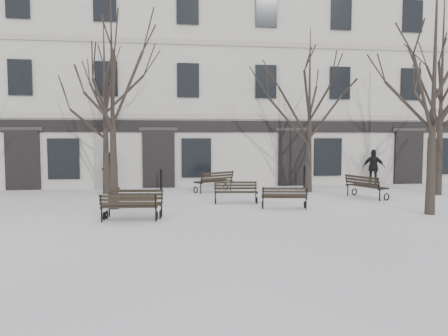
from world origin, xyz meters
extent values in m
plane|color=white|center=(0.00, 0.00, 0.00)|extent=(100.00, 100.00, 0.00)
cube|color=beige|center=(0.00, 13.00, 5.50)|extent=(40.00, 10.00, 11.00)
cube|color=#A19C93|center=(0.00, 7.97, 3.60)|extent=(40.00, 0.12, 0.25)
cube|color=#A19C93|center=(0.00, 7.97, 7.30)|extent=(40.00, 0.12, 0.25)
cube|color=black|center=(0.00, 7.96, 3.10)|extent=(40.00, 0.10, 0.60)
cube|color=black|center=(-10.00, 7.94, 1.45)|extent=(1.60, 0.22, 2.90)
cube|color=#2D2B28|center=(-10.00, 7.90, 2.95)|extent=(1.90, 0.08, 0.18)
cube|color=black|center=(-8.10, 7.95, 1.50)|extent=(1.50, 0.14, 2.00)
cube|color=black|center=(-3.50, 7.94, 1.45)|extent=(1.60, 0.22, 2.90)
cube|color=#2D2B28|center=(-3.50, 7.90, 2.95)|extent=(1.90, 0.08, 0.18)
cube|color=black|center=(-1.60, 7.95, 1.50)|extent=(1.50, 0.14, 2.00)
cube|color=black|center=(3.50, 7.94, 1.45)|extent=(1.60, 0.22, 2.90)
cube|color=#2D2B28|center=(3.50, 7.90, 2.95)|extent=(1.90, 0.08, 0.18)
cube|color=black|center=(5.40, 7.95, 1.50)|extent=(1.50, 0.14, 2.00)
cube|color=black|center=(10.00, 7.94, 1.45)|extent=(1.60, 0.22, 2.90)
cube|color=#2D2B28|center=(10.00, 7.90, 2.95)|extent=(1.90, 0.08, 0.18)
cube|color=black|center=(11.90, 7.95, 1.50)|extent=(1.50, 0.14, 2.00)
cube|color=black|center=(-10.00, 7.95, 5.40)|extent=(1.10, 0.14, 1.70)
cube|color=black|center=(-10.00, 7.95, 9.00)|extent=(1.10, 0.14, 1.70)
cube|color=black|center=(-6.00, 7.95, 5.40)|extent=(1.10, 0.14, 1.70)
cube|color=black|center=(-6.00, 7.95, 9.00)|extent=(1.10, 0.14, 1.70)
cube|color=black|center=(-2.00, 7.95, 5.40)|extent=(1.10, 0.14, 1.70)
cube|color=black|center=(-2.00, 7.95, 9.00)|extent=(1.10, 0.14, 1.70)
cube|color=black|center=(2.00, 7.95, 5.40)|extent=(1.10, 0.14, 1.70)
cube|color=black|center=(2.00, 7.95, 9.00)|extent=(1.10, 0.14, 1.70)
cube|color=black|center=(6.00, 7.95, 5.40)|extent=(1.10, 0.14, 1.70)
cube|color=black|center=(6.00, 7.95, 9.00)|extent=(1.10, 0.14, 1.70)
cube|color=black|center=(10.00, 7.95, 5.40)|extent=(1.10, 0.14, 1.70)
cube|color=black|center=(10.00, 7.95, 9.00)|extent=(1.10, 0.14, 1.70)
cone|color=black|center=(-5.03, 1.62, 1.53)|extent=(0.34, 0.34, 3.06)
cone|color=black|center=(5.49, -0.97, 1.75)|extent=(0.34, 0.34, 3.49)
cone|color=black|center=(-5.82, 5.88, 1.68)|extent=(0.34, 0.34, 3.35)
cone|color=black|center=(3.41, 5.22, 1.58)|extent=(0.34, 0.34, 3.16)
cone|color=black|center=(8.79, 3.49, 1.90)|extent=(0.34, 0.34, 3.80)
torus|color=black|center=(-5.05, -0.33, 0.14)|extent=(0.08, 0.29, 0.29)
cylinder|color=black|center=(-5.01, 0.02, 0.22)|extent=(0.05, 0.05, 0.44)
cube|color=black|center=(-5.03, -0.16, 0.44)|extent=(0.11, 0.54, 0.05)
torus|color=black|center=(-3.38, -0.51, 0.14)|extent=(0.08, 0.29, 0.29)
cylinder|color=black|center=(-3.34, -0.15, 0.22)|extent=(0.05, 0.05, 0.44)
cube|color=black|center=(-3.36, -0.33, 0.44)|extent=(0.11, 0.54, 0.05)
cube|color=black|center=(-4.22, -0.46, 0.46)|extent=(1.77, 0.27, 0.03)
cube|color=black|center=(-4.20, -0.32, 0.46)|extent=(1.77, 0.27, 0.03)
cube|color=black|center=(-4.19, -0.18, 0.46)|extent=(1.77, 0.27, 0.03)
cube|color=black|center=(-4.18, -0.05, 0.46)|extent=(1.77, 0.27, 0.03)
cube|color=black|center=(-4.17, -0.01, 0.59)|extent=(1.77, 0.22, 0.09)
cube|color=black|center=(-4.17, 0.01, 0.71)|extent=(1.77, 0.22, 0.09)
cube|color=black|center=(-4.17, 0.03, 0.83)|extent=(1.77, 0.22, 0.09)
cylinder|color=black|center=(-5.00, 0.10, 0.64)|extent=(0.05, 0.14, 0.49)
cylinder|color=black|center=(-3.34, -0.08, 0.64)|extent=(0.05, 0.14, 0.49)
torus|color=black|center=(-3.49, -0.64, 0.13)|extent=(0.07, 0.28, 0.28)
cylinder|color=black|center=(-3.51, -0.98, 0.21)|extent=(0.05, 0.05, 0.43)
cube|color=black|center=(-3.50, -0.81, 0.43)|extent=(0.09, 0.53, 0.05)
torus|color=black|center=(-5.10, -0.53, 0.13)|extent=(0.07, 0.28, 0.28)
cylinder|color=black|center=(-5.13, -0.87, 0.21)|extent=(0.05, 0.05, 0.43)
cube|color=black|center=(-5.12, -0.70, 0.43)|extent=(0.09, 0.53, 0.05)
cube|color=black|center=(-4.29, -0.55, 0.45)|extent=(1.72, 0.21, 0.03)
cube|color=black|center=(-4.30, -0.68, 0.45)|extent=(1.72, 0.21, 0.03)
cube|color=black|center=(-4.31, -0.81, 0.45)|extent=(1.72, 0.21, 0.03)
cube|color=black|center=(-4.32, -0.95, 0.45)|extent=(1.72, 0.21, 0.03)
cube|color=black|center=(-4.32, -0.98, 0.57)|extent=(1.71, 0.16, 0.09)
cube|color=black|center=(-4.33, -1.00, 0.69)|extent=(1.71, 0.16, 0.09)
cube|color=black|center=(-4.33, -1.02, 0.80)|extent=(1.71, 0.16, 0.09)
cylinder|color=black|center=(-3.52, -1.06, 0.62)|extent=(0.05, 0.14, 0.47)
cylinder|color=black|center=(-5.13, -0.94, 0.62)|extent=(0.05, 0.14, 0.47)
torus|color=black|center=(1.78, 0.83, 0.13)|extent=(0.09, 0.26, 0.26)
cylinder|color=black|center=(1.72, 0.51, 0.20)|extent=(0.04, 0.04, 0.40)
cube|color=black|center=(1.75, 0.67, 0.40)|extent=(0.13, 0.49, 0.04)
torus|color=black|center=(0.27, 1.09, 0.13)|extent=(0.09, 0.26, 0.26)
cylinder|color=black|center=(0.22, 0.77, 0.20)|extent=(0.04, 0.04, 0.40)
cube|color=black|center=(0.25, 0.93, 0.40)|extent=(0.13, 0.49, 0.04)
cube|color=black|center=(1.03, 1.00, 0.42)|extent=(1.60, 0.35, 0.03)
cube|color=black|center=(1.01, 0.87, 0.42)|extent=(1.60, 0.35, 0.03)
cube|color=black|center=(0.99, 0.75, 0.42)|extent=(1.60, 0.35, 0.03)
cube|color=black|center=(0.97, 0.62, 0.42)|extent=(1.60, 0.35, 0.03)
cube|color=black|center=(0.96, 0.59, 0.54)|extent=(1.60, 0.31, 0.08)
cube|color=black|center=(0.96, 0.57, 0.65)|extent=(1.60, 0.31, 0.08)
cube|color=black|center=(0.95, 0.55, 0.75)|extent=(1.60, 0.31, 0.08)
cylinder|color=black|center=(1.71, 0.44, 0.58)|extent=(0.06, 0.13, 0.45)
cylinder|color=black|center=(0.21, 0.70, 0.58)|extent=(0.06, 0.13, 0.45)
torus|color=black|center=(-1.30, 2.20, 0.13)|extent=(0.07, 0.27, 0.27)
cylinder|color=black|center=(-1.27, 2.54, 0.21)|extent=(0.05, 0.05, 0.42)
cube|color=black|center=(-1.29, 2.37, 0.42)|extent=(0.09, 0.52, 0.05)
torus|color=black|center=(0.27, 2.05, 0.13)|extent=(0.07, 0.27, 0.27)
cylinder|color=black|center=(0.31, 2.39, 0.21)|extent=(0.05, 0.05, 0.42)
cube|color=black|center=(0.29, 2.22, 0.42)|extent=(0.09, 0.52, 0.05)
cube|color=black|center=(-0.52, 2.09, 0.44)|extent=(1.68, 0.24, 0.03)
cube|color=black|center=(-0.51, 2.22, 0.44)|extent=(1.68, 0.24, 0.03)
cube|color=black|center=(-0.49, 2.35, 0.44)|extent=(1.68, 0.24, 0.03)
cube|color=black|center=(-0.48, 2.48, 0.44)|extent=(1.68, 0.24, 0.03)
cube|color=black|center=(-0.48, 2.52, 0.56)|extent=(1.67, 0.19, 0.08)
cube|color=black|center=(-0.48, 2.54, 0.67)|extent=(1.67, 0.19, 0.08)
cube|color=black|center=(-0.47, 2.56, 0.78)|extent=(1.67, 0.19, 0.08)
cylinder|color=black|center=(-1.27, 2.61, 0.61)|extent=(0.05, 0.14, 0.46)
cylinder|color=black|center=(0.31, 2.46, 0.61)|extent=(0.05, 0.14, 0.46)
torus|color=black|center=(-0.29, 6.59, 0.15)|extent=(0.21, 0.29, 0.31)
cylinder|color=black|center=(-0.08, 6.27, 0.24)|extent=(0.05, 0.05, 0.48)
cube|color=black|center=(-0.18, 6.43, 0.48)|extent=(0.37, 0.52, 0.05)
torus|color=black|center=(-1.82, 5.60, 0.15)|extent=(0.21, 0.29, 0.31)
cylinder|color=black|center=(-1.61, 5.28, 0.24)|extent=(0.05, 0.05, 0.48)
cube|color=black|center=(-1.71, 5.44, 0.48)|extent=(0.37, 0.52, 0.05)
cube|color=black|center=(-1.08, 6.13, 0.50)|extent=(1.67, 1.13, 0.04)
cube|color=black|center=(-1.00, 6.01, 0.50)|extent=(1.67, 1.13, 0.04)
cube|color=black|center=(-0.91, 5.88, 0.50)|extent=(1.67, 1.13, 0.04)
cube|color=black|center=(-0.83, 5.76, 0.50)|extent=(1.67, 1.13, 0.04)
cube|color=black|center=(-0.81, 5.72, 0.64)|extent=(1.64, 1.08, 0.10)
cube|color=black|center=(-0.80, 5.70, 0.77)|extent=(1.64, 1.08, 0.10)
cube|color=black|center=(-0.78, 5.68, 0.90)|extent=(1.64, 1.08, 0.10)
cylinder|color=black|center=(-0.03, 6.20, 0.70)|extent=(0.12, 0.15, 0.53)
cylinder|color=black|center=(-1.56, 5.21, 0.70)|extent=(0.12, 0.15, 0.53)
torus|color=black|center=(5.65, 2.18, 0.15)|extent=(0.31, 0.15, 0.31)
cylinder|color=black|center=(5.29, 2.05, 0.24)|extent=(0.05, 0.05, 0.48)
cube|color=black|center=(5.47, 2.12, 0.48)|extent=(0.57, 0.24, 0.05)
torus|color=black|center=(5.07, 3.89, 0.15)|extent=(0.31, 0.15, 0.31)
cylinder|color=black|center=(4.71, 3.76, 0.24)|extent=(0.05, 0.05, 0.48)
cube|color=black|center=(4.89, 3.83, 0.48)|extent=(0.57, 0.24, 0.05)
cube|color=black|center=(5.40, 3.05, 0.50)|extent=(0.71, 1.84, 0.04)
cube|color=black|center=(5.26, 3.00, 0.50)|extent=(0.71, 1.84, 0.04)
cube|color=black|center=(5.12, 2.95, 0.50)|extent=(0.71, 1.84, 0.04)
cube|color=black|center=(4.98, 2.90, 0.50)|extent=(0.71, 1.84, 0.04)
cube|color=black|center=(4.94, 2.89, 0.64)|extent=(0.66, 1.82, 0.10)
cube|color=black|center=(4.92, 2.88, 0.77)|extent=(0.66, 1.82, 0.10)
cube|color=black|center=(4.89, 2.87, 0.89)|extent=(0.66, 1.82, 0.10)
cylinder|color=black|center=(5.21, 2.03, 0.69)|extent=(0.16, 0.09, 0.53)
cylinder|color=black|center=(4.62, 3.74, 0.69)|extent=(0.16, 0.09, 0.53)
cylinder|color=black|center=(-3.39, 7.07, 0.46)|extent=(0.11, 0.11, 0.91)
sphere|color=black|center=(-3.39, 7.07, 0.93)|extent=(0.13, 0.13, 0.13)
cylinder|color=black|center=(3.82, 6.99, 0.50)|extent=(0.12, 0.12, 1.01)
sphere|color=black|center=(3.82, 6.99, 1.03)|extent=(0.14, 0.14, 0.14)
imported|color=black|center=(-5.82, 7.57, 0.00)|extent=(0.96, 0.78, 1.83)
imported|color=black|center=(7.68, 7.31, 0.00)|extent=(1.22, 0.88, 1.91)
camera|label=1|loc=(-3.27, -14.24, 2.58)|focal=35.00mm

